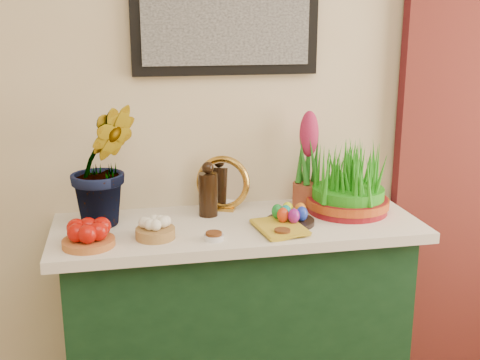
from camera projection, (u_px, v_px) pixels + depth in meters
name	position (u px, v px, depth m)	size (l,w,h in m)	color
sideboard	(238.00, 330.00, 2.44)	(1.30, 0.45, 0.85)	#13361C
tablecloth	(237.00, 227.00, 2.32)	(1.40, 0.55, 0.04)	silver
hyacinth_green	(103.00, 146.00, 2.21)	(0.31, 0.26, 0.61)	#22741D
apple_bowl	(88.00, 236.00, 2.06)	(0.20, 0.20, 0.09)	#AA5D2B
garlic_basket	(155.00, 229.00, 2.14)	(0.17, 0.17, 0.08)	#A98544
vinegar_cruet	(208.00, 192.00, 2.37)	(0.08, 0.08, 0.22)	black
mirror	(223.00, 184.00, 2.44)	(0.22, 0.14, 0.22)	gold
book	(259.00, 229.00, 2.19)	(0.15, 0.21, 0.03)	gold
spice_dish_left	(214.00, 236.00, 2.13)	(0.07, 0.07, 0.03)	silver
spice_dish_right	(282.00, 233.00, 2.15)	(0.07, 0.07, 0.03)	silver
egg_plate	(290.00, 217.00, 2.28)	(0.22, 0.22, 0.08)	black
hyacinth_pink	(308.00, 164.00, 2.46)	(0.12, 0.12, 0.40)	brown
wheatgrass_sabzeh	(348.00, 183.00, 2.41)	(0.33, 0.33, 0.27)	maroon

